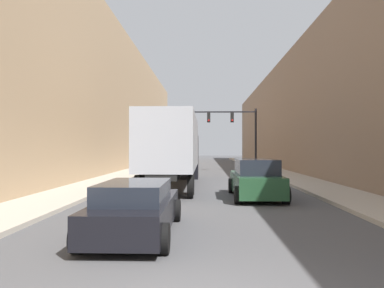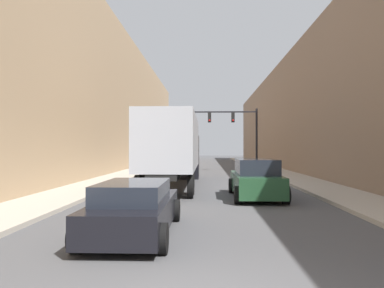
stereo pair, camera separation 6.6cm
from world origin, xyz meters
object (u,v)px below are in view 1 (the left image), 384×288
Objects in this scene: semi_truck at (174,147)px; sedan_car at (136,209)px; suv_car at (256,180)px; traffic_signal_gantry at (238,128)px.

sedan_car is at bearing -89.87° from semi_truck.
semi_truck is 2.72× the size of sedan_car.
semi_truck is 6.65m from suv_car.
suv_car is (3.93, 6.91, 0.15)m from sedan_car.
suv_car is 0.74× the size of traffic_signal_gantry.
sedan_car is 25.72m from traffic_signal_gantry.
traffic_signal_gantry reaches higher than semi_truck.
semi_truck is 12.16m from sedan_car.
sedan_car is 0.98× the size of suv_car.
suv_car is 18.44m from traffic_signal_gantry.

